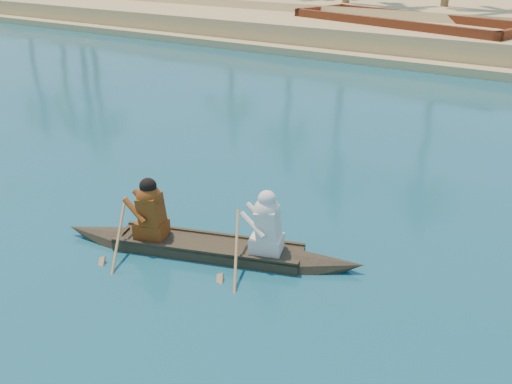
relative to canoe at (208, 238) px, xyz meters
The scene contains 4 objects.
sandy_embankment 43.03m from the canoe, 100.71° to the left, with size 150.00×51.00×1.50m.
shrub_cluster 28.07m from the canoe, 106.57° to the left, with size 100.00×6.00×2.40m, color #1E3814, non-canonical shape.
canoe is the anchor object (origin of this frame).
barge_mid 22.84m from the canoe, 101.29° to the left, with size 12.64×6.92×2.00m.
Camera 1 is at (13.68, -2.46, 5.20)m, focal length 40.00 mm.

